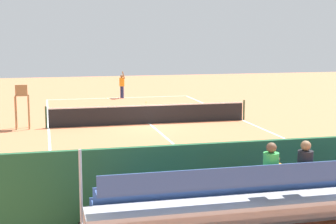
{
  "coord_description": "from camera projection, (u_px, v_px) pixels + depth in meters",
  "views": [
    {
      "loc": [
        5.1,
        25.15,
        4.52
      ],
      "look_at": [
        0.0,
        4.0,
        1.2
      ],
      "focal_mm": 54.87,
      "sensor_mm": 36.0,
      "label": 1
    }
  ],
  "objects": [
    {
      "name": "backdrop_wall",
      "position": [
        265.0,
        181.0,
        12.43
      ],
      "size": [
        18.0,
        0.16,
        2.0
      ],
      "primitive_type": "cube",
      "color": "#235633",
      "rests_on": "ground"
    },
    {
      "name": "tennis_net",
      "position": [
        150.0,
        114.0,
        25.96
      ],
      "size": [
        10.3,
        0.1,
        1.07
      ],
      "color": "black",
      "rests_on": "ground"
    },
    {
      "name": "umpire_chair",
      "position": [
        22.0,
        102.0,
        24.49
      ],
      "size": [
        0.67,
        0.67,
        2.14
      ],
      "color": "olive",
      "rests_on": "ground"
    },
    {
      "name": "court_line_markings",
      "position": [
        149.0,
        124.0,
        26.07
      ],
      "size": [
        10.1,
        22.2,
        0.01
      ],
      "color": "white",
      "rests_on": "ground"
    },
    {
      "name": "tennis_ball_near",
      "position": [
        146.0,
        102.0,
        34.09
      ],
      "size": [
        0.07,
        0.07,
        0.07
      ],
      "primitive_type": "sphere",
      "color": "#CCDB33",
      "rests_on": "ground"
    },
    {
      "name": "courtside_bench",
      "position": [
        323.0,
        184.0,
        13.67
      ],
      "size": [
        1.8,
        0.4,
        0.93
      ],
      "color": "#9E754C",
      "rests_on": "ground"
    },
    {
      "name": "ground_plane",
      "position": [
        150.0,
        124.0,
        26.04
      ],
      "size": [
        60.0,
        60.0,
        0.0
      ],
      "primitive_type": "plane",
      "color": "#CC7047"
    },
    {
      "name": "equipment_bag",
      "position": [
        248.0,
        206.0,
        13.1
      ],
      "size": [
        0.9,
        0.36,
        0.36
      ],
      "primitive_type": "cube",
      "color": "black",
      "rests_on": "ground"
    },
    {
      "name": "bleacher_stand",
      "position": [
        291.0,
        200.0,
        11.14
      ],
      "size": [
        9.06,
        2.4,
        2.48
      ],
      "color": "#B2B2B7",
      "rests_on": "ground"
    },
    {
      "name": "tennis_player",
      "position": [
        122.0,
        84.0,
        36.31
      ],
      "size": [
        0.47,
        0.55,
        1.93
      ],
      "color": "navy",
      "rests_on": "ground"
    },
    {
      "name": "tennis_racket",
      "position": [
        108.0,
        99.0,
        36.09
      ],
      "size": [
        0.57,
        0.42,
        0.03
      ],
      "color": "black",
      "rests_on": "ground"
    }
  ]
}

